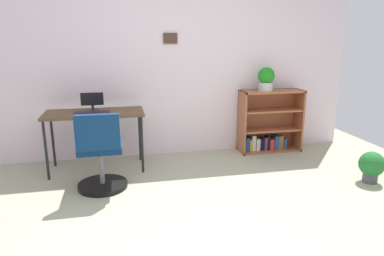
# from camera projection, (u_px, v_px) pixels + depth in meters

# --- Properties ---
(ground_plane) EXTENTS (6.24, 6.24, 0.00)m
(ground_plane) POSITION_uv_depth(u_px,v_px,m) (200.00, 235.00, 2.83)
(ground_plane) COLOR #A3A287
(wall_back) EXTENTS (5.20, 0.12, 2.47)m
(wall_back) POSITION_uv_depth(u_px,v_px,m) (163.00, 63.00, 4.55)
(wall_back) COLOR silver
(wall_back) RESTS_ON ground_plane
(desk) EXTENTS (1.14, 0.52, 0.71)m
(desk) POSITION_uv_depth(u_px,v_px,m) (95.00, 117.00, 4.08)
(desk) COLOR brown
(desk) RESTS_ON ground_plane
(monitor) EXTENTS (0.26, 0.14, 0.22)m
(monitor) POSITION_uv_depth(u_px,v_px,m) (92.00, 102.00, 4.09)
(monitor) COLOR #262628
(monitor) RESTS_ON desk
(keyboard) EXTENTS (0.40, 0.14, 0.02)m
(keyboard) POSITION_uv_depth(u_px,v_px,m) (92.00, 113.00, 3.99)
(keyboard) COLOR #371C28
(keyboard) RESTS_ON desk
(office_chair) EXTENTS (0.52, 0.55, 0.85)m
(office_chair) POSITION_uv_depth(u_px,v_px,m) (101.00, 157.00, 3.57)
(office_chair) COLOR black
(office_chair) RESTS_ON ground_plane
(bookshelf_low) EXTENTS (0.87, 0.30, 0.86)m
(bookshelf_low) POSITION_uv_depth(u_px,v_px,m) (268.00, 124.00, 4.88)
(bookshelf_low) COLOR #A05835
(bookshelf_low) RESTS_ON ground_plane
(potted_plant_on_shelf) EXTENTS (0.22, 0.22, 0.32)m
(potted_plant_on_shelf) POSITION_uv_depth(u_px,v_px,m) (266.00, 79.00, 4.64)
(potted_plant_on_shelf) COLOR #B7B2A8
(potted_plant_on_shelf) RESTS_ON bookshelf_low
(potted_plant_floor) EXTENTS (0.27, 0.27, 0.35)m
(potted_plant_floor) POSITION_uv_depth(u_px,v_px,m) (372.00, 165.00, 3.81)
(potted_plant_floor) COLOR #474C51
(potted_plant_floor) RESTS_ON ground_plane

